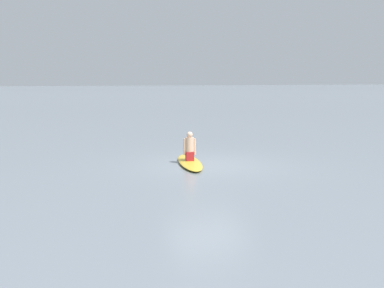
{
  "coord_description": "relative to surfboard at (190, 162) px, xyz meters",
  "views": [
    {
      "loc": [
        12.86,
        -5.93,
        2.65
      ],
      "look_at": [
        -0.66,
        -0.26,
        0.6
      ],
      "focal_mm": 42.85,
      "sensor_mm": 36.0,
      "label": 1
    }
  ],
  "objects": [
    {
      "name": "ground_plane",
      "position": [
        0.36,
        0.47,
        -0.06
      ],
      "size": [
        400.0,
        400.0,
        0.0
      ],
      "primitive_type": "plane",
      "color": "gray"
    },
    {
      "name": "surfboard",
      "position": [
        0.0,
        0.0,
        0.0
      ],
      "size": [
        3.11,
        1.42,
        0.12
      ],
      "primitive_type": "ellipsoid",
      "rotation": [
        0.0,
        0.0,
        -0.26
      ],
      "color": "gold",
      "rests_on": "ground"
    },
    {
      "name": "person_paddler",
      "position": [
        0.0,
        0.0,
        0.48
      ],
      "size": [
        0.35,
        0.4,
        0.91
      ],
      "rotation": [
        0.0,
        0.0,
        -0.26
      ],
      "color": "#A51E23",
      "rests_on": "surfboard"
    }
  ]
}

